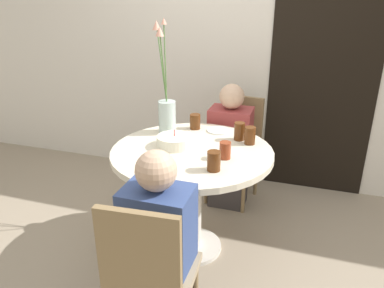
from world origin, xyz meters
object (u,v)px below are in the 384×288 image
(chair_left_flank, at_px, (149,272))
(chair_right_flank, at_px, (236,143))
(person_boy, at_px, (159,252))
(flower_vase, at_px, (166,106))
(drink_glass_1, at_px, (195,122))
(drink_glass_0, at_px, (250,136))
(drink_glass_4, at_px, (214,161))
(person_guest, at_px, (230,151))
(drink_glass_3, at_px, (239,131))
(side_plate, at_px, (219,130))
(drink_glass_2, at_px, (225,150))
(birthday_cake, at_px, (174,141))

(chair_left_flank, bearing_deg, chair_right_flank, -96.43)
(person_boy, bearing_deg, flower_vase, 108.84)
(drink_glass_1, distance_m, person_boy, 1.15)
(chair_right_flank, xyz_separation_m, drink_glass_0, (0.21, -0.64, 0.33))
(drink_glass_4, height_order, person_guest, person_guest)
(chair_left_flank, relative_size, drink_glass_3, 7.24)
(side_plate, bearing_deg, drink_glass_2, -71.57)
(drink_glass_2, bearing_deg, person_guest, 99.49)
(chair_left_flank, distance_m, drink_glass_4, 0.71)
(chair_left_flank, relative_size, person_guest, 0.85)
(chair_left_flank, relative_size, flower_vase, 1.14)
(drink_glass_2, height_order, drink_glass_3, drink_glass_3)
(chair_left_flank, xyz_separation_m, drink_glass_3, (0.20, 1.13, 0.33))
(drink_glass_0, height_order, person_guest, person_guest)
(side_plate, bearing_deg, chair_left_flank, -90.96)
(drink_glass_2, distance_m, person_boy, 0.74)
(chair_left_flank, bearing_deg, drink_glass_2, -106.38)
(birthday_cake, relative_size, drink_glass_0, 1.97)
(chair_left_flank, height_order, drink_glass_1, chair_left_flank)
(chair_left_flank, xyz_separation_m, person_guest, (0.05, 1.56, -0.01))
(drink_glass_1, relative_size, drink_glass_3, 0.90)
(flower_vase, distance_m, person_boy, 1.12)
(birthday_cake, bearing_deg, drink_glass_0, 23.06)
(drink_glass_0, relative_size, drink_glass_3, 0.95)
(chair_right_flank, height_order, drink_glass_2, chair_right_flank)
(drink_glass_0, bearing_deg, drink_glass_4, -105.48)
(birthday_cake, relative_size, drink_glass_3, 1.87)
(drink_glass_0, relative_size, drink_glass_1, 1.07)
(chair_right_flank, bearing_deg, side_plate, -87.33)
(drink_glass_3, xyz_separation_m, person_boy, (-0.21, -0.97, -0.34))
(chair_right_flank, distance_m, drink_glass_3, 0.69)
(chair_right_flank, distance_m, person_boy, 1.56)
(drink_glass_4, relative_size, person_boy, 0.11)
(person_guest, bearing_deg, drink_glass_3, -70.68)
(drink_glass_0, relative_size, person_guest, 0.11)
(chair_right_flank, distance_m, drink_glass_4, 1.15)
(side_plate, height_order, drink_glass_4, drink_glass_4)
(drink_glass_1, bearing_deg, birthday_cake, -94.18)
(birthday_cake, height_order, person_boy, person_boy)
(birthday_cake, xyz_separation_m, drink_glass_3, (0.39, 0.25, 0.03))
(chair_right_flank, height_order, drink_glass_0, chair_right_flank)
(drink_glass_2, bearing_deg, birthday_cake, 167.00)
(flower_vase, height_order, side_plate, flower_vase)
(chair_left_flank, bearing_deg, drink_glass_0, -108.56)
(birthday_cake, relative_size, side_plate, 1.35)
(drink_glass_3, distance_m, person_guest, 0.57)
(drink_glass_1, xyz_separation_m, drink_glass_4, (0.31, -0.64, 0.00))
(chair_right_flank, distance_m, person_guest, 0.16)
(chair_left_flank, xyz_separation_m, drink_glass_1, (-0.16, 1.25, 0.33))
(chair_right_flank, bearing_deg, flower_vase, -115.83)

